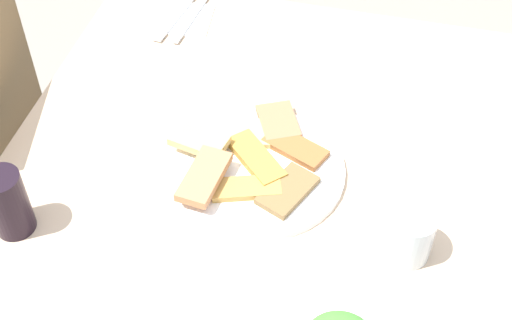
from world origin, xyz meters
name	(u,v)px	position (x,y,z in m)	size (l,w,h in m)	color
dining_table	(254,200)	(0.00, 0.00, 0.64)	(1.04, 0.91, 0.71)	beige
pide_platter	(254,164)	(0.01, 0.00, 0.73)	(0.32, 0.32, 0.05)	white
soda_can	(8,203)	(-0.21, 0.35, 0.78)	(0.07, 0.07, 0.12)	black
drinking_glass	(409,235)	(-0.11, -0.28, 0.76)	(0.08, 0.08, 0.09)	silver
paper_napkin	(184,19)	(0.40, 0.26, 0.72)	(0.12, 0.12, 0.00)	white
fork	(191,18)	(0.40, 0.24, 0.72)	(0.18, 0.01, 0.01)	silver
spoon	(176,16)	(0.40, 0.28, 0.72)	(0.19, 0.02, 0.01)	silver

